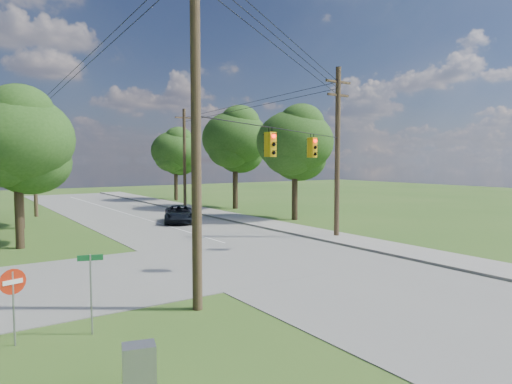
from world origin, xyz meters
TOP-DOWN VIEW (x-y plane):
  - ground at (0.00, 0.00)m, footprint 140.00×140.00m
  - main_road at (2.00, 5.00)m, footprint 10.00×100.00m
  - sidewalk_east at (8.70, 5.00)m, footprint 2.60×100.00m
  - pole_sw at (-4.60, 0.40)m, footprint 2.00×0.32m
  - pole_ne at (8.90, 8.00)m, footprint 2.00×0.32m
  - pole_north_e at (8.90, 30.00)m, footprint 2.00×0.32m
  - pole_north_w at (-5.00, 30.00)m, footprint 2.00×0.32m
  - power_lines at (1.50, 11.54)m, footprint 13.93×29.62m
  - traffic_signals at (2.55, 4.43)m, footprint 4.91×3.27m
  - tree_w_near at (-8.00, 15.00)m, footprint 6.00×6.00m
  - tree_w_mid at (-7.00, 23.00)m, footprint 6.40×6.40m
  - tree_e_near at (12.00, 16.00)m, footprint 6.20×6.20m
  - tree_e_mid at (12.50, 26.00)m, footprint 6.60×6.60m
  - tree_e_far at (11.50, 38.00)m, footprint 5.80×5.80m
  - car_main_north at (3.45, 19.50)m, footprint 3.86×5.15m
  - control_cabinet at (-8.11, -4.00)m, footprint 0.74×0.62m
  - do_not_enter_sign at (-9.85, 0.45)m, footprint 0.66×0.22m
  - street_name_sign at (-7.98, 0.13)m, footprint 0.65×0.22m

SIDE VIEW (x-z plane):
  - ground at x=0.00m, z-range 0.00..0.00m
  - main_road at x=2.00m, z-range 0.00..0.03m
  - sidewalk_east at x=8.70m, z-range 0.00..0.12m
  - control_cabinet at x=-8.11m, z-range 0.00..1.16m
  - car_main_north at x=3.45m, z-range 0.03..1.33m
  - street_name_sign at x=-7.98m, z-range 0.34..2.58m
  - do_not_enter_sign at x=-9.85m, z-range 0.49..2.52m
  - pole_north_e at x=8.90m, z-range 0.13..10.13m
  - pole_north_w at x=-5.00m, z-range 0.13..10.13m
  - pole_ne at x=8.90m, z-range 0.22..10.72m
  - traffic_signals at x=2.55m, z-range 4.97..6.02m
  - tree_e_far at x=11.50m, z-range 1.76..10.08m
  - tree_w_near at x=-8.00m, z-range 1.72..10.12m
  - pole_sw at x=-4.60m, z-range 0.23..12.23m
  - tree_e_near at x=12.00m, z-range 1.85..10.66m
  - tree_w_mid at x=-7.00m, z-range 1.97..11.19m
  - tree_e_mid at x=12.50m, z-range 2.09..11.73m
  - power_lines at x=1.50m, z-range 6.69..11.62m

